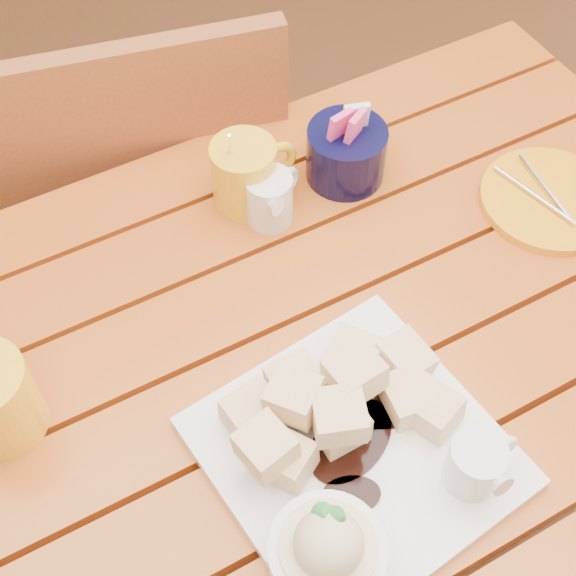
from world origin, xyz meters
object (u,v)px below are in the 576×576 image
chair_far (150,198)px  table (310,401)px  coffee_mug_right (246,173)px  orange_saucer (551,199)px  dessert_plate (350,462)px

chair_far → table: bearing=104.0°
coffee_mug_right → chair_far: chair_far is taller
table → orange_saucer: 0.42m
table → chair_far: size_ratio=1.32×
coffee_mug_right → orange_saucer: bearing=-32.8°
orange_saucer → dessert_plate: bearing=-155.4°
coffee_mug_right → table: bearing=-103.4°
orange_saucer → coffee_mug_right: bearing=150.4°
dessert_plate → chair_far: 0.73m
dessert_plate → table: bearing=75.1°
table → dessert_plate: size_ratio=3.78×
dessert_plate → coffee_mug_right: bearing=78.1°
dessert_plate → chair_far: size_ratio=0.35×
table → chair_far: bearing=91.5°
table → dessert_plate: bearing=-104.9°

